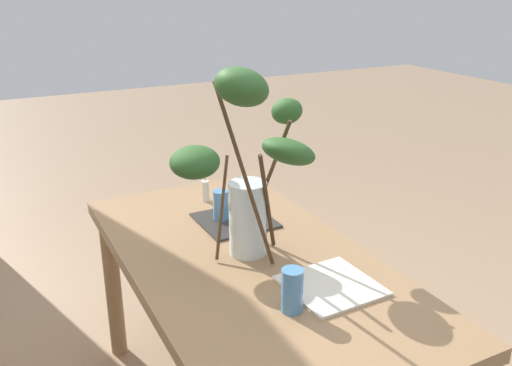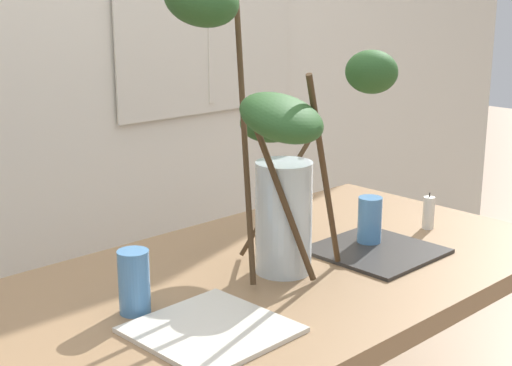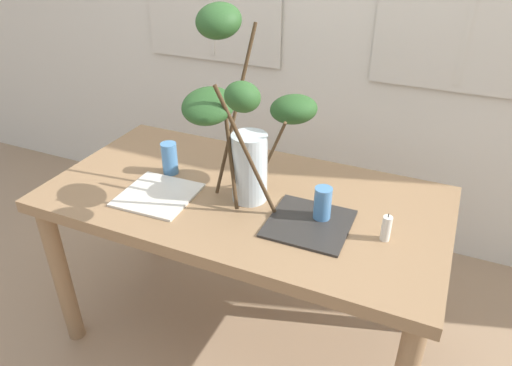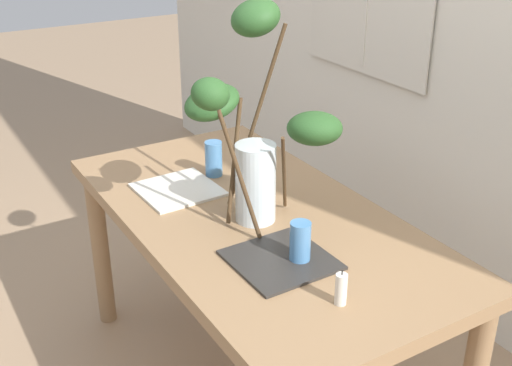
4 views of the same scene
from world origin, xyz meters
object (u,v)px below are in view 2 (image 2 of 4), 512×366
at_px(dining_table, 268,312).
at_px(drinking_glass_blue_right, 370,221).
at_px(vase_with_branches, 273,137).
at_px(plate_square_right, 376,251).
at_px(drinking_glass_blue_left, 134,282).
at_px(plate_square_left, 211,330).
at_px(pillar_candle, 428,213).

bearing_deg(dining_table, drinking_glass_blue_right, -7.17).
xyz_separation_m(vase_with_branches, plate_square_right, (0.28, -0.09, -0.31)).
relative_size(drinking_glass_blue_left, plate_square_left, 0.49).
distance_m(dining_table, drinking_glass_blue_right, 0.36).
bearing_deg(pillar_candle, drinking_glass_blue_left, 173.73).
bearing_deg(plate_square_right, drinking_glass_blue_left, 169.52).
height_order(vase_with_branches, plate_square_right, vase_with_branches).
bearing_deg(plate_square_left, drinking_glass_blue_left, 107.43).
height_order(drinking_glass_blue_left, plate_square_right, drinking_glass_blue_left).
distance_m(drinking_glass_blue_left, plate_square_right, 0.65).
distance_m(vase_with_branches, drinking_glass_blue_left, 0.44).
xyz_separation_m(dining_table, plate_square_left, (-0.29, -0.14, 0.10)).
height_order(drinking_glass_blue_left, drinking_glass_blue_right, drinking_glass_blue_left).
bearing_deg(vase_with_branches, plate_square_left, -154.79).
bearing_deg(drinking_glass_blue_right, dining_table, 172.83).
relative_size(plate_square_right, pillar_candle, 2.72).
distance_m(dining_table, plate_square_left, 0.34).
relative_size(dining_table, plate_square_left, 5.67).
distance_m(plate_square_left, plate_square_right, 0.58).
bearing_deg(plate_square_left, drinking_glass_blue_right, 9.55).
xyz_separation_m(plate_square_left, plate_square_right, (0.58, 0.06, -0.00)).
relative_size(drinking_glass_blue_right, pillar_candle, 1.25).
bearing_deg(drinking_glass_blue_left, plate_square_right, -10.48).
height_order(dining_table, plate_square_left, plate_square_left).
bearing_deg(drinking_glass_blue_right, drinking_glass_blue_left, 173.89).
relative_size(dining_table, pillar_candle, 14.93).
height_order(plate_square_left, plate_square_right, same).
bearing_deg(dining_table, plate_square_left, -153.79).
distance_m(drinking_glass_blue_right, plate_square_right, 0.08).
relative_size(vase_with_branches, drinking_glass_blue_left, 5.31).
relative_size(dining_table, plate_square_right, 5.48).
height_order(dining_table, vase_with_branches, vase_with_branches).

